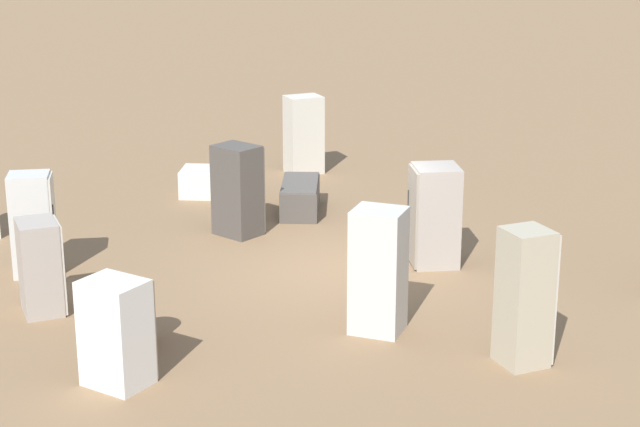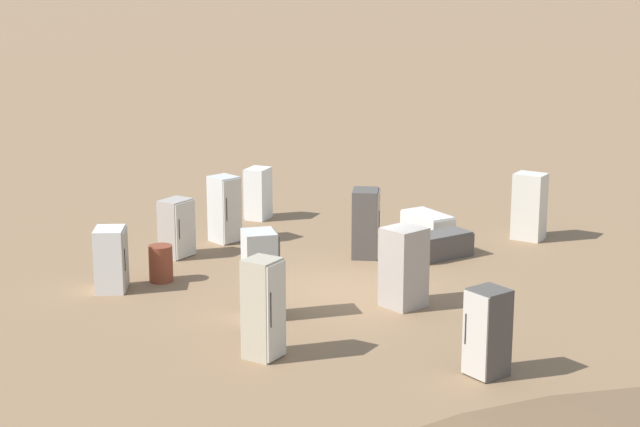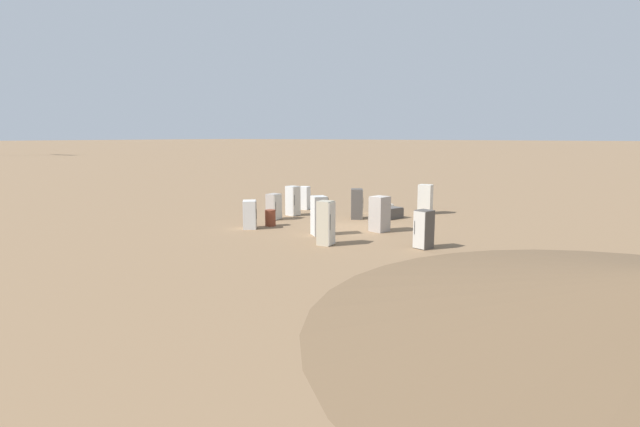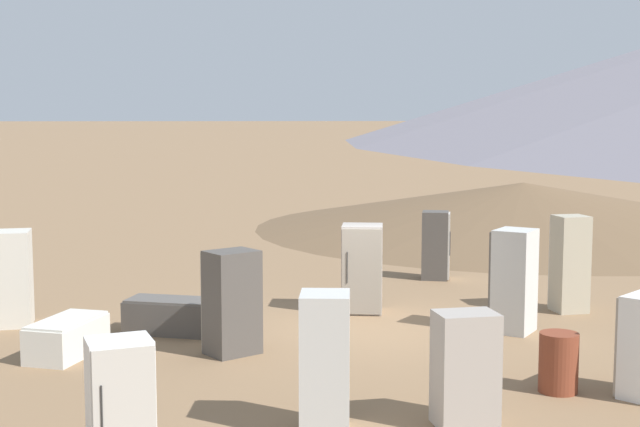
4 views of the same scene
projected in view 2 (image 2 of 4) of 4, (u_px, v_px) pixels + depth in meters
The scene contains 14 objects.
ground_plane at pixel (347, 290), 24.00m from camera, with size 1000.00×1000.00×0.00m, color #846647.
discarded_fridge_0 at pixel (428, 224), 28.50m from camera, with size 1.66×1.23×0.61m.
discarded_fridge_1 at pixel (111, 260), 23.81m from camera, with size 1.02×1.03×1.44m.
discarded_fridge_2 at pixel (366, 223), 26.42m from camera, with size 0.97×1.01×1.70m.
discarded_fridge_3 at pixel (225, 209), 27.80m from camera, with size 0.78×0.69×1.74m.
discarded_fridge_4 at pixel (487, 333), 19.02m from camera, with size 0.76×0.78×1.62m.
discarded_fridge_5 at pixel (403, 267), 22.74m from camera, with size 0.92×0.92×1.74m.
discarded_fridge_6 at pixel (261, 275), 21.98m from camera, with size 0.98×0.97×1.86m.
discarded_fridge_7 at pixel (258, 193), 30.19m from camera, with size 0.76×0.82×1.46m.
discarded_fridge_8 at pixel (177, 228), 26.46m from camera, with size 0.68×0.80×1.45m.
discarded_fridge_9 at pixel (439, 245), 26.46m from camera, with size 1.22×1.80×0.62m.
discarded_fridge_10 at pixel (263, 309), 19.83m from camera, with size 0.69×0.67×1.92m.
discarded_fridge_11 at pixel (530, 206), 28.03m from camera, with size 0.84×0.74×1.77m.
rusty_barrel at pixel (161, 263), 24.55m from camera, with size 0.55×0.55×0.85m.
Camera 2 is at (-13.59, 18.41, 7.45)m, focal length 60.00 mm.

